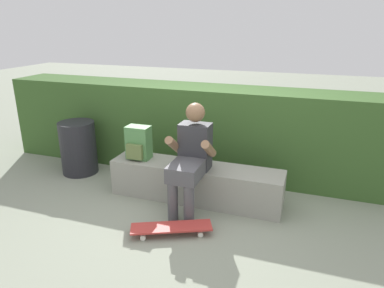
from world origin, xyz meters
name	(u,v)px	position (x,y,z in m)	size (l,w,h in m)	color
ground_plane	(185,214)	(0.00, 0.00, 0.00)	(24.00, 24.00, 0.00)	gray
bench_main	(196,183)	(0.00, 0.37, 0.22)	(2.02, 0.43, 0.43)	gray
person_skater	(191,155)	(0.02, 0.16, 0.63)	(0.49, 0.62, 1.18)	#333338
skateboard_near_person	(171,227)	(0.01, -0.41, 0.07)	(0.81, 0.52, 0.09)	#BC3833
backpack_on_bench	(138,143)	(-0.72, 0.36, 0.63)	(0.28, 0.23, 0.40)	#51894C
hedge_row	(191,128)	(-0.38, 1.28, 0.59)	(5.49, 0.67, 1.18)	#375927
trash_bin	(78,148)	(-1.79, 0.60, 0.36)	(0.48, 0.48, 0.73)	#232328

